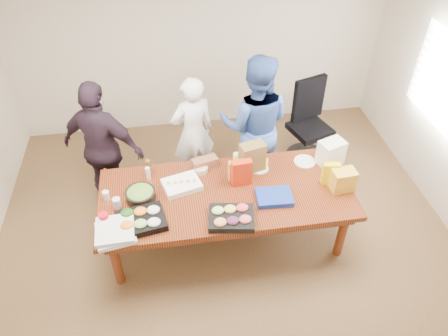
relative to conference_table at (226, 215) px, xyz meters
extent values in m
cube|color=#47301E|center=(0.00, 0.00, -0.39)|extent=(5.50, 5.00, 0.02)
cube|color=white|center=(0.00, 0.00, 2.33)|extent=(5.50, 5.00, 0.02)
cube|color=beige|center=(0.00, 2.50, 0.98)|extent=(5.50, 0.04, 2.70)
cube|color=white|center=(2.72, 0.60, 1.12)|extent=(0.03, 1.40, 1.10)
cube|color=beige|center=(2.68, 0.60, 1.12)|extent=(0.04, 1.36, 1.00)
cube|color=#4C1C0F|center=(0.00, 0.00, 0.00)|extent=(2.80, 1.20, 0.75)
cube|color=black|center=(1.40, 1.29, 0.21)|extent=(0.75, 0.75, 1.17)
imported|color=white|center=(-0.26, 1.11, 0.42)|extent=(0.66, 0.53, 1.59)
imported|color=#3353A0|center=(0.52, 0.94, 0.57)|extent=(1.08, 0.94, 1.89)
imported|color=black|center=(-1.36, 0.85, 0.50)|extent=(1.11, 0.83, 1.76)
cube|color=black|center=(-0.93, -0.32, 0.41)|extent=(0.55, 0.46, 0.07)
cube|color=black|center=(-0.01, -0.42, 0.41)|extent=(0.52, 0.43, 0.07)
cube|color=white|center=(-0.48, 0.16, 0.41)|extent=(0.47, 0.40, 0.07)
cylinder|color=black|center=(-0.93, 0.04, 0.43)|extent=(0.39, 0.39, 0.11)
cube|color=#132E9A|center=(0.50, -0.18, 0.40)|extent=(0.40, 0.31, 0.06)
cube|color=red|center=(0.19, 0.12, 0.54)|extent=(0.23, 0.11, 0.32)
cube|color=#F9DF03|center=(1.18, -0.03, 0.51)|extent=(0.19, 0.10, 0.28)
cube|color=orange|center=(0.14, 0.20, 0.50)|extent=(0.17, 0.09, 0.25)
cylinder|color=white|center=(0.20, 0.48, 0.44)|extent=(0.11, 0.11, 0.13)
cylinder|color=gold|center=(0.20, 0.39, 0.46)|extent=(0.06, 0.06, 0.17)
cylinder|color=brown|center=(-0.83, 0.45, 0.47)|extent=(0.07, 0.07, 0.20)
cylinder|color=silver|center=(-0.84, 0.36, 0.46)|extent=(0.06, 0.06, 0.16)
cube|color=yellow|center=(0.43, 0.39, 0.42)|extent=(0.28, 0.22, 0.08)
cube|color=brown|center=(-0.18, 0.47, 0.43)|extent=(0.32, 0.19, 0.12)
cube|color=brown|center=(0.36, 0.33, 0.56)|extent=(0.31, 0.23, 0.37)
cylinder|color=red|center=(-1.30, -0.25, 0.44)|extent=(0.12, 0.12, 0.13)
cylinder|color=silver|center=(-1.18, -0.04, 0.44)|extent=(0.10, 0.10, 0.12)
cylinder|color=silver|center=(-1.30, 0.10, 0.43)|extent=(0.10, 0.10, 0.10)
cube|color=silver|center=(-1.19, -0.43, 0.40)|extent=(0.44, 0.44, 0.04)
cube|color=silver|center=(-1.19, -0.43, 0.44)|extent=(0.39, 0.39, 0.04)
cylinder|color=white|center=(1.02, 0.37, 0.38)|extent=(0.31, 0.31, 0.01)
cylinder|color=silver|center=(0.44, 0.34, 0.38)|extent=(0.26, 0.26, 0.01)
cylinder|color=white|center=(0.22, 0.31, 0.40)|extent=(0.15, 0.15, 0.06)
cylinder|color=#C8B491|center=(-0.24, 0.39, 0.41)|extent=(0.20, 0.20, 0.06)
cube|color=white|center=(1.30, 0.31, 0.53)|extent=(0.34, 0.29, 0.31)
cube|color=gold|center=(1.28, -0.14, 0.50)|extent=(0.27, 0.19, 0.25)
camera|label=1|loc=(-0.55, -3.35, 3.68)|focal=34.25mm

